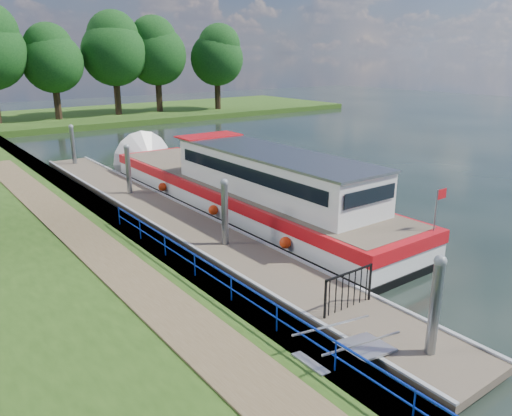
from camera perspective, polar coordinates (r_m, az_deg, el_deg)
ground at (r=13.70m, az=17.27°, el=-15.96°), size 160.00×160.00×0.00m
bank_edge at (r=23.59m, az=-17.50°, el=-0.66°), size 1.10×90.00×0.78m
far_bank at (r=62.67m, az=-16.49°, el=10.15°), size 60.00×18.00×0.60m
footpath at (r=16.66m, az=-15.41°, el=-6.47°), size 1.60×40.00×0.05m
blue_fence at (r=13.12m, az=-0.39°, el=-10.04°), size 0.04×18.04×0.72m
pontoon at (r=22.81m, az=-9.73°, el=-1.23°), size 2.50×30.00×0.56m
mooring_piles at (r=22.49m, az=-9.87°, el=1.41°), size 0.30×27.30×3.55m
gangway at (r=12.38m, az=10.28°, el=-15.84°), size 2.58×1.00×0.92m
gate_panel at (r=14.32m, az=10.56°, el=-8.61°), size 1.85×0.05×1.15m
barge at (r=24.41m, az=-2.47°, el=2.45°), size 4.36×21.15×4.78m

